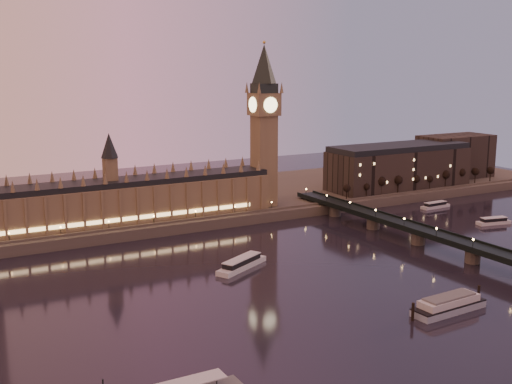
# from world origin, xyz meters

# --- Properties ---
(ground) EXTENTS (700.00, 700.00, 0.00)m
(ground) POSITION_xyz_m (0.00, 0.00, 0.00)
(ground) COLOR black
(ground) RESTS_ON ground
(far_embankment) EXTENTS (560.00, 130.00, 6.00)m
(far_embankment) POSITION_xyz_m (30.00, 165.00, 3.00)
(far_embankment) COLOR #423D35
(far_embankment) RESTS_ON ground
(palace_of_westminster) EXTENTS (180.00, 26.62, 52.00)m
(palace_of_westminster) POSITION_xyz_m (-40.12, 120.99, 21.71)
(palace_of_westminster) COLOR brown
(palace_of_westminster) RESTS_ON ground
(big_ben) EXTENTS (17.68, 17.68, 104.00)m
(big_ben) POSITION_xyz_m (53.99, 120.99, 63.95)
(big_ben) COLOR brown
(big_ben) RESTS_ON ground
(westminster_bridge) EXTENTS (13.20, 260.00, 15.30)m
(westminster_bridge) POSITION_xyz_m (91.61, 0.00, 5.52)
(westminster_bridge) COLOR black
(westminster_bridge) RESTS_ON ground
(city_block) EXTENTS (155.00, 45.00, 34.00)m
(city_block) POSITION_xyz_m (194.94, 130.93, 22.24)
(city_block) COLOR black
(city_block) RESTS_ON ground
(bare_tree_0) EXTENTS (5.36, 5.36, 10.89)m
(bare_tree_0) POSITION_xyz_m (111.40, 109.00, 14.11)
(bare_tree_0) COLOR black
(bare_tree_0) RESTS_ON ground
(bare_tree_1) EXTENTS (5.36, 5.36, 10.89)m
(bare_tree_1) POSITION_xyz_m (126.75, 109.00, 14.11)
(bare_tree_1) COLOR black
(bare_tree_1) RESTS_ON ground
(bare_tree_2) EXTENTS (5.36, 5.36, 10.89)m
(bare_tree_2) POSITION_xyz_m (142.10, 109.00, 14.11)
(bare_tree_2) COLOR black
(bare_tree_2) RESTS_ON ground
(bare_tree_3) EXTENTS (5.36, 5.36, 10.89)m
(bare_tree_3) POSITION_xyz_m (157.45, 109.00, 14.11)
(bare_tree_3) COLOR black
(bare_tree_3) RESTS_ON ground
(bare_tree_4) EXTENTS (5.36, 5.36, 10.89)m
(bare_tree_4) POSITION_xyz_m (172.81, 109.00, 14.11)
(bare_tree_4) COLOR black
(bare_tree_4) RESTS_ON ground
(bare_tree_5) EXTENTS (5.36, 5.36, 10.89)m
(bare_tree_5) POSITION_xyz_m (188.16, 109.00, 14.11)
(bare_tree_5) COLOR black
(bare_tree_5) RESTS_ON ground
(bare_tree_6) EXTENTS (5.36, 5.36, 10.89)m
(bare_tree_6) POSITION_xyz_m (203.51, 109.00, 14.11)
(bare_tree_6) COLOR black
(bare_tree_6) RESTS_ON ground
(bare_tree_7) EXTENTS (5.36, 5.36, 10.89)m
(bare_tree_7) POSITION_xyz_m (218.87, 109.00, 14.11)
(bare_tree_7) COLOR black
(bare_tree_7) RESTS_ON ground
(bare_tree_8) EXTENTS (5.36, 5.36, 10.89)m
(bare_tree_8) POSITION_xyz_m (234.22, 109.00, 14.11)
(bare_tree_8) COLOR black
(bare_tree_8) RESTS_ON ground
(bare_tree_9) EXTENTS (5.36, 5.36, 10.89)m
(bare_tree_9) POSITION_xyz_m (249.57, 109.00, 14.11)
(bare_tree_9) COLOR black
(bare_tree_9) RESTS_ON ground
(cruise_boat_a) EXTENTS (32.23, 21.82, 5.25)m
(cruise_boat_a) POSITION_xyz_m (-10.98, 28.31, 2.31)
(cruise_boat_a) COLOR silver
(cruise_boat_a) RESTS_ON ground
(cruise_boat_b) EXTENTS (22.85, 6.70, 4.17)m
(cruise_boat_b) POSITION_xyz_m (165.30, 80.97, 1.84)
(cruise_boat_b) COLOR silver
(cruise_boat_b) RESTS_ON ground
(cruise_boat_c) EXTENTS (22.24, 10.16, 4.30)m
(cruise_boat_c) POSITION_xyz_m (163.42, 30.13, 1.89)
(cruise_boat_c) COLOR silver
(cruise_boat_c) RESTS_ON ground
(moored_barge) EXTENTS (38.44, 11.11, 7.06)m
(moored_barge) POSITION_xyz_m (34.48, -59.86, 2.98)
(moored_barge) COLOR #91A3B8
(moored_barge) RESTS_ON ground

